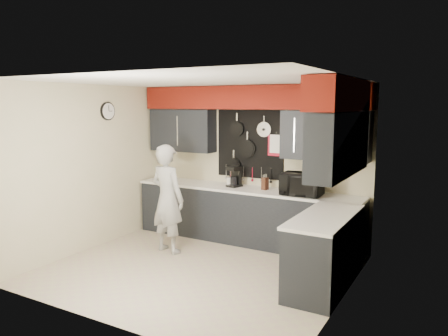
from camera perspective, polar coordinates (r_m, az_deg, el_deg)
The scene contains 10 objects.
ground at distance 6.27m, azimuth -3.47°, elevation -13.11°, with size 4.00×4.00×0.00m, color #B6A18D.
back_wall_assembly at distance 7.23m, azimuth 3.40°, elevation 6.08°, with size 4.00×0.36×2.60m.
right_wall_assembly at distance 5.33m, azimuth 14.94°, elevation 4.30°, with size 0.36×3.50×2.60m.
left_wall_assembly at distance 7.20m, azimuth -16.93°, elevation 0.33°, with size 0.05×3.50×2.60m.
base_cabinets at distance 6.85m, azimuth 5.18°, elevation -7.24°, with size 3.95×2.20×0.92m.
microwave at distance 6.73m, azimuth 10.11°, elevation -2.10°, with size 0.61×0.41×0.34m, color black.
knife_block at distance 7.09m, azimuth 5.38°, elevation -2.05°, with size 0.09×0.09×0.20m, color black.
utensil_crock at distance 7.43m, azimuth 0.76°, elevation -1.75°, with size 0.11×0.11×0.14m, color white.
coffee_maker at distance 7.33m, azimuth 1.46°, elevation -1.06°, with size 0.24×0.27×0.34m.
person at distance 6.81m, azimuth -7.38°, elevation -4.00°, with size 0.62×0.41×1.69m, color #999A97.
Camera 1 is at (3.20, -4.89, 2.29)m, focal length 35.00 mm.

